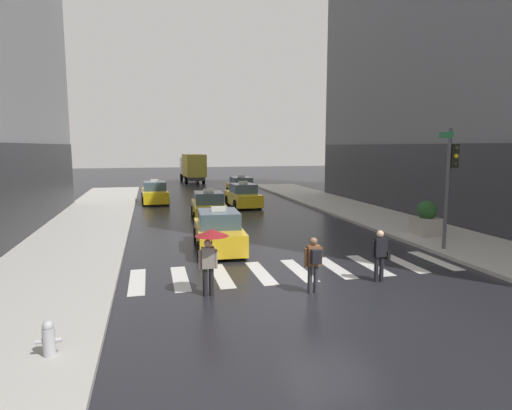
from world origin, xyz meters
TOP-DOWN VIEW (x-y plane):
  - ground_plane at (0.00, 0.00)m, footprint 160.00×160.00m
  - curb_left at (-8.25, 0.00)m, footprint 4.50×70.00m
  - crosswalk_markings at (-0.00, 3.00)m, footprint 11.30×2.80m
  - traffic_light_pole at (6.66, 4.04)m, footprint 0.44×0.84m
  - taxi_lead at (-2.20, 6.74)m, footprint 2.11×4.62m
  - taxi_second at (-1.61, 14.27)m, footprint 2.09×4.62m
  - taxi_third at (1.53, 19.38)m, footprint 2.06×4.60m
  - taxi_fourth at (-4.57, 22.83)m, footprint 2.05×4.60m
  - taxi_fifth at (2.78, 25.99)m, footprint 2.02×4.58m
  - box_truck at (0.06, 40.75)m, footprint 2.54×7.62m
  - pedestrian_with_umbrella at (-3.30, 1.16)m, footprint 0.96×0.96m
  - pedestrian_with_backpack at (-0.38, 0.64)m, footprint 0.55×0.43m
  - pedestrian_with_handbag at (2.06, 1.19)m, footprint 0.60×0.24m
  - fire_hydrant at (-6.94, -1.98)m, footprint 0.48×0.24m
  - planter_near_corner at (7.60, 6.72)m, footprint 1.10×1.10m

SIDE VIEW (x-z plane):
  - ground_plane at x=0.00m, z-range 0.00..0.00m
  - crosswalk_markings at x=0.00m, z-range 0.00..0.01m
  - curb_left at x=-8.25m, z-range 0.00..0.15m
  - fire_hydrant at x=-6.94m, z-range 0.15..0.87m
  - taxi_lead at x=-2.20m, z-range -0.18..1.63m
  - taxi_second at x=-1.61m, z-range -0.18..1.63m
  - taxi_third at x=1.53m, z-range -0.18..1.63m
  - taxi_fourth at x=-4.57m, z-range -0.18..1.63m
  - taxi_fifth at x=2.78m, z-range -0.18..1.63m
  - planter_near_corner at x=7.60m, z-range 0.07..1.67m
  - pedestrian_with_handbag at x=2.06m, z-range 0.11..1.76m
  - pedestrian_with_backpack at x=-0.38m, z-range 0.15..1.80m
  - pedestrian_with_umbrella at x=-3.30m, z-range 0.55..2.49m
  - box_truck at x=0.06m, z-range 0.18..3.53m
  - traffic_light_pole at x=6.66m, z-range 0.86..5.66m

